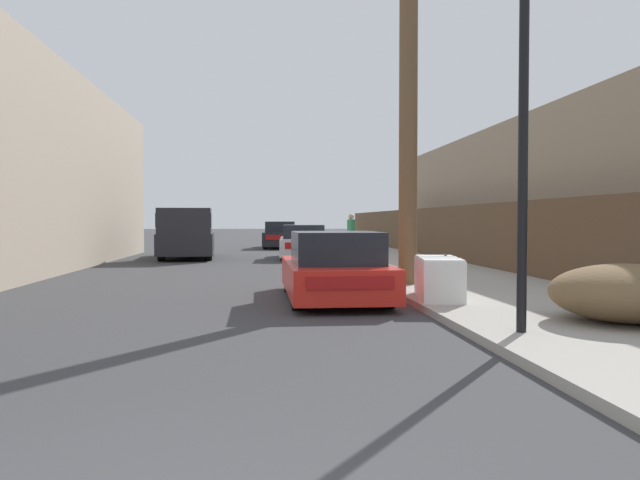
# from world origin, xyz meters

# --- Properties ---
(sidewalk_curb) EXTENTS (4.20, 63.00, 0.12)m
(sidewalk_curb) POSITION_xyz_m (5.30, 23.50, 0.06)
(sidewalk_curb) COLOR #9E998E
(sidewalk_curb) RESTS_ON ground
(discarded_fridge) EXTENTS (0.95, 1.80, 0.75)m
(discarded_fridge) POSITION_xyz_m (3.72, 8.03, 0.48)
(discarded_fridge) COLOR white
(discarded_fridge) RESTS_ON sidewalk_curb
(parked_sports_car_red) EXTENTS (1.79, 4.30, 1.29)m
(parked_sports_car_red) POSITION_xyz_m (1.96, 8.87, 0.58)
(parked_sports_car_red) COLOR red
(parked_sports_car_red) RESTS_ON ground
(car_parked_mid) EXTENTS (2.00, 4.40, 1.32)m
(car_parked_mid) POSITION_xyz_m (2.29, 21.70, 0.62)
(car_parked_mid) COLOR silver
(car_parked_mid) RESTS_ON ground
(car_parked_far) EXTENTS (2.02, 4.73, 1.44)m
(car_parked_far) POSITION_xyz_m (1.71, 31.19, 0.67)
(car_parked_far) COLOR black
(car_parked_far) RESTS_ON ground
(pickup_truck) EXTENTS (2.33, 5.39, 1.94)m
(pickup_truck) POSITION_xyz_m (-2.23, 21.78, 0.96)
(pickup_truck) COLOR #232328
(pickup_truck) RESTS_ON ground
(utility_pole) EXTENTS (1.80, 0.40, 8.69)m
(utility_pole) POSITION_xyz_m (3.77, 10.54, 4.53)
(utility_pole) COLOR brown
(utility_pole) RESTS_ON sidewalk_curb
(street_lamp) EXTENTS (0.26, 0.26, 4.60)m
(street_lamp) POSITION_xyz_m (3.78, 4.67, 2.79)
(street_lamp) COLOR black
(street_lamp) RESTS_ON sidewalk_curb
(brush_pile) EXTENTS (2.04, 1.97, 0.79)m
(brush_pile) POSITION_xyz_m (5.53, 5.28, 0.51)
(brush_pile) COLOR brown
(brush_pile) RESTS_ON sidewalk_curb
(wooden_fence) EXTENTS (0.08, 39.96, 1.87)m
(wooden_fence) POSITION_xyz_m (7.25, 20.29, 1.06)
(wooden_fence) COLOR brown
(wooden_fence) RESTS_ON sidewalk_curb
(building_right_house) EXTENTS (6.00, 23.37, 4.78)m
(building_right_house) POSITION_xyz_m (11.63, 17.60, 2.39)
(building_right_house) COLOR gray
(building_right_house) RESTS_ON ground
(pedestrian) EXTENTS (0.34, 0.34, 1.66)m
(pedestrian) POSITION_xyz_m (4.51, 23.86, 0.97)
(pedestrian) COLOR #282D42
(pedestrian) RESTS_ON sidewalk_curb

